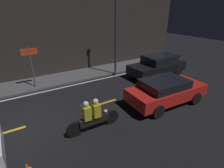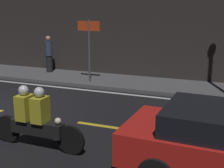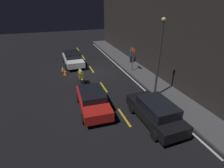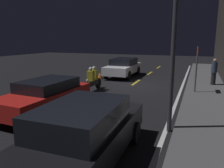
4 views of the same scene
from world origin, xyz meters
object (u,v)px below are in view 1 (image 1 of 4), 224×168
at_px(motorcycle, 92,116).
at_px(shop_sign, 30,60).
at_px(taxi_red, 166,90).
at_px(street_lamp, 116,30).
at_px(van_black, 158,65).

relative_size(motorcycle, shop_sign, 0.94).
distance_m(taxi_red, street_lamp, 5.39).
height_order(taxi_red, motorcycle, motorcycle).
xyz_separation_m(motorcycle, shop_sign, (-1.27, 5.46, 1.18)).
xyz_separation_m(van_black, shop_sign, (-8.00, 2.26, 1.05)).
height_order(taxi_red, van_black, van_black).
bearing_deg(motorcycle, street_lamp, 50.18).
bearing_deg(taxi_red, street_lamp, 92.38).
relative_size(van_black, shop_sign, 1.80).
bearing_deg(van_black, motorcycle, 24.09).
bearing_deg(van_black, taxi_red, 49.18).
distance_m(taxi_red, van_black, 4.11).
bearing_deg(street_lamp, van_black, -31.70).
relative_size(van_black, street_lamp, 0.75).
distance_m(shop_sign, street_lamp, 5.63).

